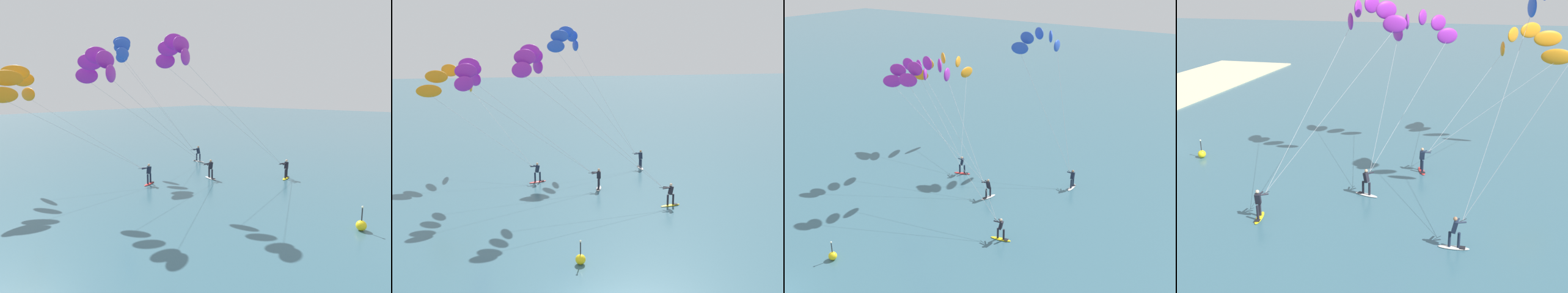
{
  "view_description": "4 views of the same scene",
  "coord_description": "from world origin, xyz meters",
  "views": [
    {
      "loc": [
        -19.41,
        0.18,
        7.48
      ],
      "look_at": [
        1.86,
        18.84,
        2.99
      ],
      "focal_mm": 32.33,
      "sensor_mm": 36.0,
      "label": 1
    },
    {
      "loc": [
        -3.75,
        -20.35,
        12.35
      ],
      "look_at": [
        2.4,
        16.84,
        3.88
      ],
      "focal_mm": 47.95,
      "sensor_mm": 36.0,
      "label": 2
    },
    {
      "loc": [
        23.87,
        -11.78,
        18.85
      ],
      "look_at": [
        3.46,
        17.59,
        4.86
      ],
      "focal_mm": 45.36,
      "sensor_mm": 36.0,
      "label": 3
    },
    {
      "loc": [
        29.58,
        25.53,
        12.25
      ],
      "look_at": [
        2.23,
        18.66,
        2.66
      ],
      "focal_mm": 45.17,
      "sensor_mm": 36.0,
      "label": 4
    }
  ],
  "objects": [
    {
      "name": "kitesurfer_downwind",
      "position": [
        2.56,
        28.51,
        11.01
      ],
      "size": [
        8.33,
        7.57,
        12.67
      ],
      "color": "white",
      "rests_on": "ground"
    },
    {
      "name": "kitesurfer_far_out",
      "position": [
        -8.03,
        27.55,
        7.74
      ],
      "size": [
        10.69,
        9.86,
        9.36
      ],
      "color": "red",
      "rests_on": "ground"
    },
    {
      "name": "marker_buoy",
      "position": [
        0.1,
        5.38,
        0.3
      ],
      "size": [
        0.56,
        0.56,
        1.38
      ],
      "color": "yellow",
      "rests_on": "ground"
    },
    {
      "name": "kitesurfer_nearshore",
      "position": [
        -5.7,
        20.17,
        8.73
      ],
      "size": [
        11.13,
        5.01,
        10.28
      ],
      "color": "white",
      "rests_on": "ground"
    },
    {
      "name": "kitesurfer_mid_water",
      "position": [
        -1.23,
        17.47,
        9.76
      ],
      "size": [
        11.76,
        6.6,
        11.35
      ],
      "color": "yellow",
      "rests_on": "ground"
    }
  ]
}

